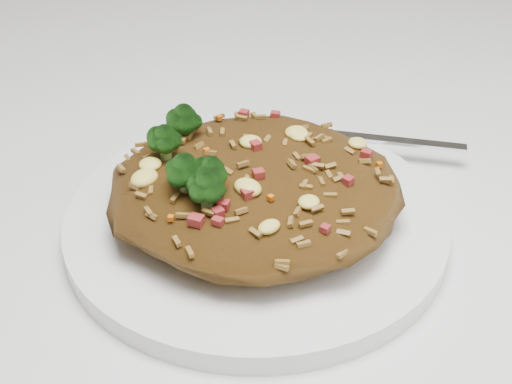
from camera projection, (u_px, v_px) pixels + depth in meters
dining_table at (289, 293)px, 0.53m from camera, size 1.20×0.80×0.75m
plate at (256, 221)px, 0.45m from camera, size 0.24×0.24×0.01m
fried_rice at (254, 178)px, 0.43m from camera, size 0.18×0.17×0.06m
fork at (363, 137)px, 0.51m from camera, size 0.16×0.05×0.00m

